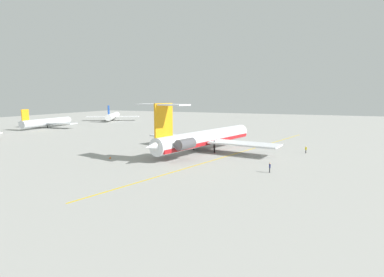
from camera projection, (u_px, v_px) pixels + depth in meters
ground at (231, 155)px, 71.72m from camera, size 352.98×352.98×0.00m
main_jetliner at (204, 138)px, 76.42m from camera, size 41.69×37.22×12.26m
airliner_mid_right at (49, 122)px, 134.44m from camera, size 28.54×28.26×8.52m
airliner_far_right at (113, 116)px, 174.50m from camera, size 27.78×28.15×8.94m
ground_crew_near_nose at (270, 166)px, 55.15m from camera, size 0.45×0.29×1.84m
ground_crew_near_tail at (160, 136)px, 97.26m from camera, size 0.39×0.28×1.74m
ground_crew_portside at (306, 149)px, 74.00m from camera, size 0.28×0.42×1.76m
safety_cone_nose at (110, 157)px, 67.68m from camera, size 0.40×0.40×0.55m
taxiway_centreline at (238, 153)px, 74.56m from camera, size 87.21×22.20×0.01m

